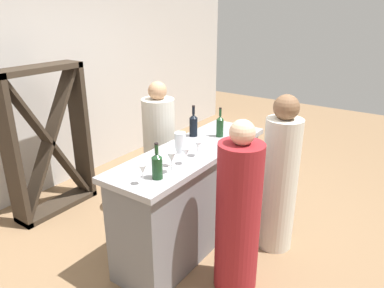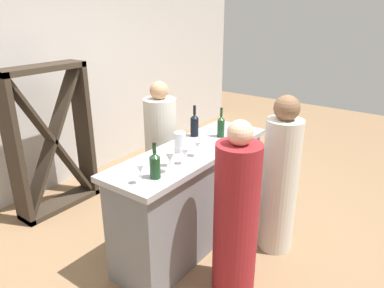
{
  "view_description": "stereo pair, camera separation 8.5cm",
  "coord_description": "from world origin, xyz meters",
  "px_view_note": "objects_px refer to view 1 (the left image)",
  "views": [
    {
      "loc": [
        -2.5,
        -1.73,
        2.2
      ],
      "look_at": [
        0.0,
        0.0,
        1.04
      ],
      "focal_mm": 33.8,
      "sensor_mm": 36.0,
      "label": 1
    },
    {
      "loc": [
        -2.45,
        -1.8,
        2.2
      ],
      "look_at": [
        0.0,
        0.0,
        1.04
      ],
      "focal_mm": 33.8,
      "sensor_mm": 36.0,
      "label": 2
    }
  ],
  "objects_px": {
    "person_left_guest": "(279,180)",
    "wine_glass_far_left": "(143,170)",
    "wine_glass_near_left": "(171,158)",
    "person_center_guest": "(238,216)",
    "wine_glass_near_center": "(186,153)",
    "wine_glass_near_right": "(198,145)",
    "water_pitcher": "(180,142)",
    "wine_bottle_second_left_near_black": "(193,125)",
    "wine_rack": "(48,142)",
    "wine_bottle_center_olive_green": "(220,126)",
    "wine_bottle_leftmost_olive_green": "(157,165)",
    "wine_glass_far_center": "(171,155)",
    "person_server_behind": "(160,155)"
  },
  "relations": [
    {
      "from": "person_left_guest",
      "to": "wine_glass_far_left",
      "type": "bearing_deg",
      "value": 80.72
    },
    {
      "from": "wine_glass_near_left",
      "to": "person_left_guest",
      "type": "height_order",
      "value": "person_left_guest"
    },
    {
      "from": "wine_glass_near_left",
      "to": "person_center_guest",
      "type": "distance_m",
      "value": 0.69
    },
    {
      "from": "wine_glass_near_center",
      "to": "wine_glass_near_right",
      "type": "distance_m",
      "value": 0.2
    },
    {
      "from": "water_pitcher",
      "to": "person_left_guest",
      "type": "distance_m",
      "value": 0.99
    },
    {
      "from": "wine_bottle_second_left_near_black",
      "to": "person_center_guest",
      "type": "distance_m",
      "value": 1.11
    },
    {
      "from": "wine_glass_near_center",
      "to": "person_center_guest",
      "type": "height_order",
      "value": "person_center_guest"
    },
    {
      "from": "wine_glass_near_center",
      "to": "wine_rack",
      "type": "bearing_deg",
      "value": 92.08
    },
    {
      "from": "wine_rack",
      "to": "wine_glass_far_left",
      "type": "height_order",
      "value": "wine_rack"
    },
    {
      "from": "wine_glass_near_center",
      "to": "person_center_guest",
      "type": "bearing_deg",
      "value": -88.79
    },
    {
      "from": "wine_bottle_center_olive_green",
      "to": "wine_rack",
      "type": "bearing_deg",
      "value": 115.58
    },
    {
      "from": "wine_bottle_center_olive_green",
      "to": "person_left_guest",
      "type": "distance_m",
      "value": 0.77
    },
    {
      "from": "wine_glass_near_center",
      "to": "water_pitcher",
      "type": "xyz_separation_m",
      "value": [
        0.19,
        0.2,
        -0.01
      ]
    },
    {
      "from": "wine_bottle_leftmost_olive_green",
      "to": "wine_glass_near_left",
      "type": "relative_size",
      "value": 1.64
    },
    {
      "from": "wine_bottle_center_olive_green",
      "to": "person_left_guest",
      "type": "xyz_separation_m",
      "value": [
        -0.02,
        -0.66,
        -0.4
      ]
    },
    {
      "from": "wine_glass_near_right",
      "to": "wine_glass_far_left",
      "type": "height_order",
      "value": "wine_glass_far_left"
    },
    {
      "from": "wine_bottle_leftmost_olive_green",
      "to": "person_center_guest",
      "type": "bearing_deg",
      "value": -56.22
    },
    {
      "from": "wine_bottle_center_olive_green",
      "to": "person_center_guest",
      "type": "xyz_separation_m",
      "value": [
        -0.73,
        -0.61,
        -0.43
      ]
    },
    {
      "from": "person_center_guest",
      "to": "wine_bottle_center_olive_green",
      "type": "bearing_deg",
      "value": -28.07
    },
    {
      "from": "wine_glass_far_left",
      "to": "water_pitcher",
      "type": "height_order",
      "value": "water_pitcher"
    },
    {
      "from": "person_left_guest",
      "to": "water_pitcher",
      "type": "bearing_deg",
      "value": 52.56
    },
    {
      "from": "wine_glass_near_left",
      "to": "person_center_guest",
      "type": "xyz_separation_m",
      "value": [
        0.21,
        -0.49,
        -0.45
      ]
    },
    {
      "from": "wine_rack",
      "to": "person_center_guest",
      "type": "xyz_separation_m",
      "value": [
        0.08,
        -2.29,
        -0.15
      ]
    },
    {
      "from": "wine_bottle_leftmost_olive_green",
      "to": "wine_glass_near_center",
      "type": "relative_size",
      "value": 2.04
    },
    {
      "from": "person_center_guest",
      "to": "wine_bottle_second_left_near_black",
      "type": "bearing_deg",
      "value": -13.41
    },
    {
      "from": "wine_bottle_second_left_near_black",
      "to": "water_pitcher",
      "type": "height_order",
      "value": "wine_bottle_second_left_near_black"
    },
    {
      "from": "wine_bottle_center_olive_green",
      "to": "wine_glass_near_left",
      "type": "height_order",
      "value": "wine_bottle_center_olive_green"
    },
    {
      "from": "wine_bottle_center_olive_green",
      "to": "wine_bottle_leftmost_olive_green",
      "type": "bearing_deg",
      "value": -175.08
    },
    {
      "from": "wine_bottle_leftmost_olive_green",
      "to": "person_center_guest",
      "type": "height_order",
      "value": "person_center_guest"
    },
    {
      "from": "wine_bottle_center_olive_green",
      "to": "wine_glass_far_center",
      "type": "height_order",
      "value": "wine_bottle_center_olive_green"
    },
    {
      "from": "wine_glass_far_left",
      "to": "wine_glass_near_right",
      "type": "bearing_deg",
      "value": -2.87
    },
    {
      "from": "wine_glass_near_left",
      "to": "wine_glass_far_center",
      "type": "xyz_separation_m",
      "value": [
        0.09,
        0.07,
        -0.03
      ]
    },
    {
      "from": "wine_bottle_second_left_near_black",
      "to": "person_center_guest",
      "type": "xyz_separation_m",
      "value": [
        -0.59,
        -0.83,
        -0.44
      ]
    },
    {
      "from": "wine_bottle_center_olive_green",
      "to": "wine_glass_far_left",
      "type": "height_order",
      "value": "wine_bottle_center_olive_green"
    },
    {
      "from": "wine_bottle_leftmost_olive_green",
      "to": "wine_glass_far_left",
      "type": "height_order",
      "value": "wine_bottle_leftmost_olive_green"
    },
    {
      "from": "wine_bottle_second_left_near_black",
      "to": "wine_glass_near_center",
      "type": "xyz_separation_m",
      "value": [
        -0.6,
        -0.34,
        -0.02
      ]
    },
    {
      "from": "wine_glass_near_left",
      "to": "person_left_guest",
      "type": "distance_m",
      "value": 1.14
    },
    {
      "from": "wine_bottle_leftmost_olive_green",
      "to": "wine_glass_far_center",
      "type": "relative_size",
      "value": 1.91
    },
    {
      "from": "wine_glass_near_center",
      "to": "person_server_behind",
      "type": "bearing_deg",
      "value": 53.15
    },
    {
      "from": "wine_bottle_center_olive_green",
      "to": "water_pitcher",
      "type": "xyz_separation_m",
      "value": [
        -0.55,
        0.08,
        -0.02
      ]
    },
    {
      "from": "wine_bottle_leftmost_olive_green",
      "to": "wine_glass_near_center",
      "type": "distance_m",
      "value": 0.34
    },
    {
      "from": "wine_rack",
      "to": "water_pitcher",
      "type": "relative_size",
      "value": 9.11
    },
    {
      "from": "wine_bottle_leftmost_olive_green",
      "to": "person_left_guest",
      "type": "relative_size",
      "value": 0.19
    },
    {
      "from": "wine_glass_near_left",
      "to": "wine_glass_near_center",
      "type": "xyz_separation_m",
      "value": [
        0.2,
        0.0,
        -0.03
      ]
    },
    {
      "from": "person_center_guest",
      "to": "person_server_behind",
      "type": "relative_size",
      "value": 0.97
    },
    {
      "from": "wine_glass_far_center",
      "to": "water_pitcher",
      "type": "height_order",
      "value": "water_pitcher"
    },
    {
      "from": "wine_glass_near_left",
      "to": "wine_glass_far_center",
      "type": "distance_m",
      "value": 0.12
    },
    {
      "from": "wine_bottle_leftmost_olive_green",
      "to": "wine_bottle_center_olive_green",
      "type": "height_order",
      "value": "wine_bottle_center_olive_green"
    },
    {
      "from": "wine_bottle_center_olive_green",
      "to": "wine_bottle_second_left_near_black",
      "type": "bearing_deg",
      "value": 121.32
    },
    {
      "from": "wine_glass_far_center",
      "to": "wine_rack",
      "type": "bearing_deg",
      "value": 88.81
    }
  ]
}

